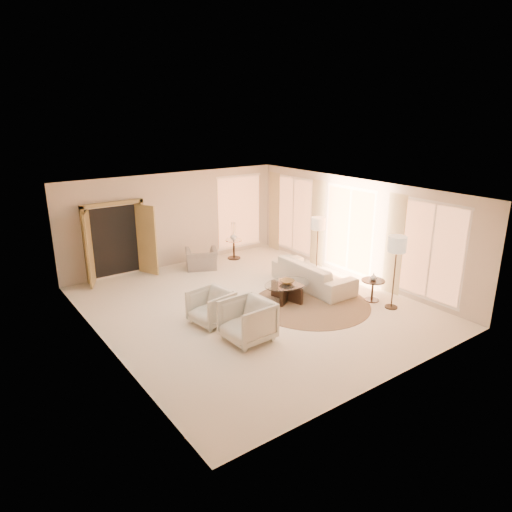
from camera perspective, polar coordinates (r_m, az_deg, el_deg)
room at (r=10.63m, az=-0.48°, el=0.61°), size 7.04×8.04×2.83m
windows_right at (r=12.94m, az=11.81°, el=3.14°), size 0.10×6.40×2.40m
window_back_corner at (r=15.06m, az=-2.08°, el=5.54°), size 1.70×0.10×2.40m
curtains_right at (r=13.52m, az=8.86°, el=3.71°), size 0.06×5.20×2.60m
french_doors at (r=13.20m, az=-17.04°, el=1.74°), size 1.95×0.66×2.16m
area_rug at (r=11.30m, az=6.89°, el=-6.00°), size 3.22×3.22×0.01m
sofa at (r=12.29m, az=7.12°, el=-2.24°), size 1.02×2.47×0.72m
armchair_left at (r=10.17m, az=-5.63°, el=-6.16°), size 0.89×0.94×0.85m
armchair_right at (r=9.38m, az=-1.10°, el=-7.87°), size 0.90×0.96×0.95m
accent_chair at (r=13.67m, az=-6.86°, el=0.03°), size 1.09×0.93×0.80m
coffee_table at (r=11.37m, az=3.87°, el=-4.22°), size 1.61×1.61×0.46m
end_table at (r=11.67m, az=14.38°, el=-3.72°), size 0.57×0.57×0.54m
side_table at (r=14.53m, az=-2.79°, el=1.11°), size 0.54×0.54×0.62m
floor_lamp_near at (r=13.05m, az=7.77°, el=3.74°), size 0.40×0.40×1.66m
floor_lamp_far at (r=11.01m, az=17.20°, el=1.02°), size 0.43×0.43×1.78m
bowl at (r=11.29m, az=3.90°, el=-3.23°), size 0.36×0.36×0.09m
end_vase at (r=11.58m, az=14.48°, el=-2.54°), size 0.23×0.23×0.18m
side_vase at (r=14.43m, az=-2.81°, el=2.48°), size 0.29×0.29×0.24m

